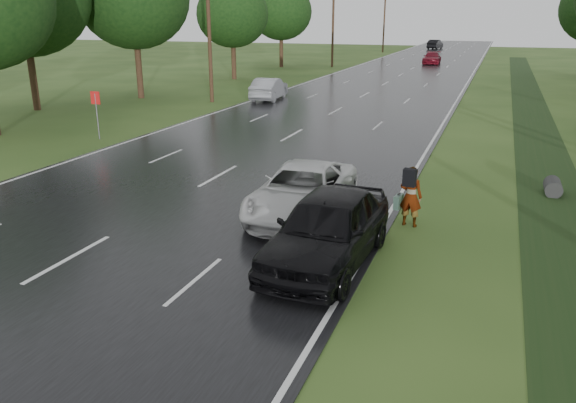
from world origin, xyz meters
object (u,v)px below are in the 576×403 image
Objects in this scene: pedestrian at (410,196)px; dark_sedan at (328,228)px; white_pickup at (303,191)px; silver_sedan at (269,89)px; road_sign at (96,105)px.

pedestrian is 3.61m from dark_sedan.
dark_sedan reaches higher than white_pickup.
pedestrian is at bearing 2.41° from white_pickup.
white_pickup is 1.04× the size of dark_sedan.
pedestrian is 0.34× the size of dark_sedan.
white_pickup is at bearing 108.04° from silver_sedan.
road_sign is 1.32× the size of pedestrian.
white_pickup is 24.40m from silver_sedan.
road_sign is at bearing 73.41° from silver_sedan.
dark_sedan reaches higher than silver_sedan.
pedestrian is at bearing 114.64° from silver_sedan.
white_pickup is 1.15× the size of silver_sedan.
white_pickup is at bearing 13.86° from pedestrian.
pedestrian is 3.11m from white_pickup.
dark_sedan is at bearing -64.41° from white_pickup.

